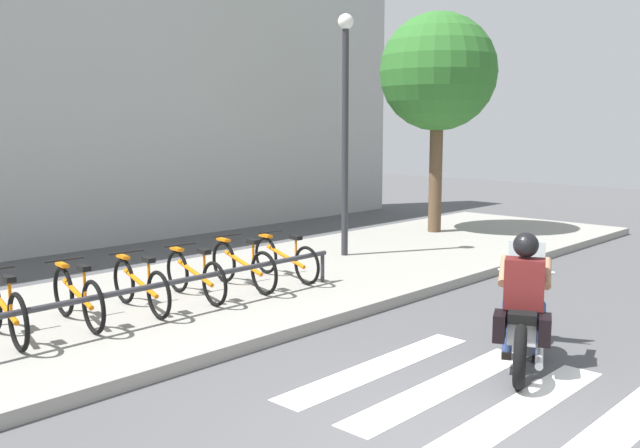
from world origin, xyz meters
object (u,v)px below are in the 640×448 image
rider (524,290)px  bicycle_3 (78,297)px  bicycle_7 (285,258)px  bicycle_4 (140,285)px  bicycle_2 (5,310)px  bicycle_5 (195,275)px  bicycle_6 (243,265)px  motorcycle (523,322)px  bike_rack (134,292)px  tree_near_rack (438,73)px  street_lamp (345,115)px

rider → bicycle_3: rider is taller
bicycle_7 → bicycle_4: bearing=-180.0°
bicycle_2 → bicycle_5: bearing=0.0°
bicycle_2 → bicycle_6: (3.43, 0.00, -0.01)m
motorcycle → bicycle_2: bearing=130.4°
bicycle_4 → bike_rack: bicycle_4 is taller
rider → bicycle_5: rider is taller
rider → bicycle_7: (0.70, 4.33, -0.34)m
rider → bicycle_3: 5.13m
bicycle_4 → bicycle_5: bicycle_4 is taller
bicycle_5 → bike_rack: size_ratio=0.24×
tree_near_rack → bicycle_5: bearing=-171.8°
bicycle_3 → bicycle_6: bicycle_3 is taller
bicycle_3 → street_lamp: street_lamp is taller
motorcycle → bike_rack: bearing=122.4°
bicycle_2 → bike_rack: bicycle_2 is taller
bicycle_2 → street_lamp: (6.44, 0.67, 2.19)m
bicycle_2 → bicycle_3: (0.86, 0.00, -0.00)m
bicycle_6 → bicycle_4: bearing=180.0°
bicycle_2 → bicycle_5: size_ratio=1.00×
bike_rack → street_lamp: (5.15, 1.22, 2.12)m
bicycle_3 → bicycle_5: (1.72, 0.00, -0.01)m
bicycle_2 → motorcycle: bearing=-49.6°
bicycle_7 → tree_near_rack: 6.57m
motorcycle → street_lamp: 6.11m
bicycle_7 → street_lamp: street_lamp is taller
rider → street_lamp: 6.05m
motorcycle → rider: size_ratio=1.37×
motorcycle → bicycle_4: size_ratio=1.22×
bicycle_5 → bike_rack: bearing=-156.7°
rider → bicycle_2: 5.64m
rider → street_lamp: bearing=60.3°
bicycle_2 → tree_near_rack: size_ratio=0.32×
bicycle_5 → rider: bearing=-76.8°
bicycle_3 → street_lamp: (5.58, 0.67, 2.20)m
bicycle_5 → street_lamp: street_lamp is taller
bicycle_4 → bicycle_5: size_ratio=1.01×
rider → tree_near_rack: bearing=40.3°
bicycle_6 → bike_rack: bicycle_6 is taller
bicycle_5 → bike_rack: 1.41m
rider → bicycle_4: (-1.88, 4.33, -0.33)m
street_lamp → bike_rack: bearing=-166.7°
bicycle_2 → rider: bearing=-50.3°
bicycle_3 → bike_rack: bicycle_3 is taller
bicycle_4 → bicycle_6: 1.72m
motorcycle → bicycle_5: (-1.09, 4.30, 0.03)m
motorcycle → bicycle_7: size_ratio=1.21×
bicycle_3 → bike_rack: 0.71m
bike_rack → bicycle_2: bearing=156.7°
rider → bicycle_4: rider is taller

